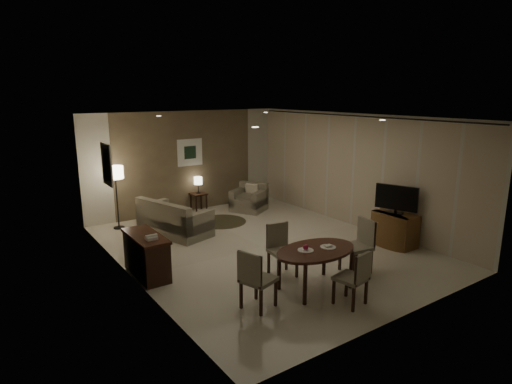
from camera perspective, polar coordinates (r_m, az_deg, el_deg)
room_shell at (r=9.01m, az=-0.73°, el=1.48°), size 5.50×7.00×2.70m
taupe_accent at (r=11.66m, az=-9.26°, el=3.99°), size 3.96×0.03×2.70m
curtain_wall at (r=10.45m, az=12.82°, el=2.62°), size 0.08×6.70×2.58m
curtain_rod at (r=10.30m, az=13.20°, el=9.85°), size 0.03×6.80×0.03m
art_back_frame at (r=11.64m, az=-8.81°, el=5.24°), size 0.72×0.03×0.72m
art_back_canvas at (r=11.63m, az=-8.78°, el=5.23°), size 0.34×0.01×0.34m
art_left_frame at (r=8.52m, az=-19.27°, el=3.47°), size 0.03×0.60×0.80m
art_left_canvas at (r=8.52m, az=-19.17°, el=3.48°), size 0.01×0.46×0.64m
downlight_nl at (r=6.24m, az=-0.10°, el=8.64°), size 0.10×0.10×0.01m
downlight_nr at (r=8.16m, az=16.52°, el=9.18°), size 0.10×0.10×0.01m
downlight_fl at (r=9.42m, az=-12.84°, el=9.86°), size 0.10×0.10×0.01m
downlight_fr at (r=10.78m, az=1.29°, el=10.56°), size 0.10×0.10×0.01m
console_desk at (r=7.85m, az=-14.39°, el=-8.17°), size 0.48×1.20×0.75m
telephone at (r=7.44m, az=-13.76°, el=-5.85°), size 0.20×0.14×0.09m
tv_cabinet at (r=9.55m, az=18.01°, el=-4.72°), size 0.48×0.90×0.70m
flat_tv at (r=9.35m, az=18.22°, el=-0.83°), size 0.36×0.85×0.60m
dining_table at (r=7.20m, az=7.92°, el=-10.14°), size 1.46×0.91×0.69m
chair_near at (r=6.77m, az=12.50°, el=-11.05°), size 0.49×0.49×0.88m
chair_far at (r=7.59m, az=3.59°, el=-7.85°), size 0.51×0.51×0.91m
chair_left at (r=6.51m, az=0.33°, el=-11.48°), size 0.57×0.57×0.93m
chair_right at (r=7.92m, az=13.20°, el=-7.07°), size 0.53×0.53×0.97m
plate_a at (r=6.99m, az=6.63°, el=-7.74°), size 0.26×0.26×0.02m
plate_b at (r=7.18m, az=9.58°, el=-7.26°), size 0.26×0.26×0.02m
fruit_apple at (r=6.97m, az=6.64°, el=-7.33°), size 0.09×0.09×0.09m
napkin at (r=7.17m, az=9.59°, el=-7.09°), size 0.12×0.08×0.03m
round_rug at (r=10.80m, az=-4.63°, el=-3.94°), size 1.24×1.24×0.01m
sofa at (r=9.95m, az=-10.80°, el=-3.25°), size 1.89×1.32×0.81m
armchair at (r=11.67m, az=-0.96°, el=-0.73°), size 1.10×1.11×0.74m
side_table at (r=11.76m, az=-7.64°, el=-1.34°), size 0.39×0.39×0.50m
table_lamp at (r=11.65m, az=-7.72°, el=1.04°), size 0.22×0.22×0.50m
floor_lamp at (r=10.59m, az=-18.06°, el=-0.72°), size 0.38×0.38×1.50m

